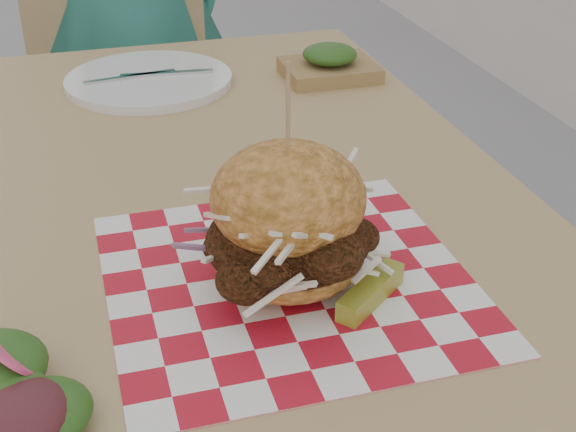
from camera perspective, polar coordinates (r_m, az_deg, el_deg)
name	(u,v)px	position (r m, az deg, el deg)	size (l,w,h in m)	color
patio_table	(195,245)	(1.03, -6.62, -2.08)	(0.80, 1.20, 0.75)	tan
patio_chair	(127,84)	(1.94, -11.37, 9.17)	(0.44, 0.45, 0.95)	tan
paper_liner	(288,280)	(0.81, 0.00, -4.54)	(0.36, 0.36, 0.00)	red
sandwich	(288,225)	(0.78, 0.00, -0.63)	(0.20, 0.20, 0.23)	#E89441
pickle_spear	(371,292)	(0.78, 5.91, -5.38)	(0.10, 0.02, 0.02)	#999B2D
side_salad	(0,399)	(0.69, -19.79, -12.18)	(0.14, 0.14, 0.05)	#3F1419
place_setting	(149,80)	(1.34, -9.86, 9.49)	(0.27, 0.27, 0.02)	white
kraft_tray	(330,64)	(1.35, 2.98, 10.73)	(0.15, 0.12, 0.06)	olive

